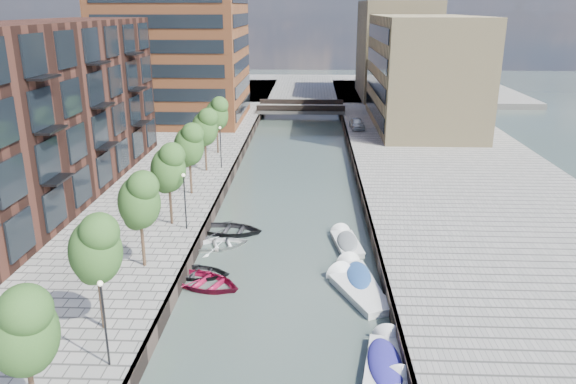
# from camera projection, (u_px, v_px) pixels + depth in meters

# --- Properties ---
(water) EXTENTS (300.00, 300.00, 0.00)m
(water) POSITION_uv_depth(u_px,v_px,m) (294.00, 178.00, 55.24)
(water) COLOR #38473F
(water) RESTS_ON ground
(quay_right) EXTENTS (20.00, 140.00, 1.00)m
(quay_right) POSITION_uv_depth(u_px,v_px,m) (459.00, 175.00, 54.43)
(quay_right) COLOR gray
(quay_right) RESTS_ON ground
(quay_wall_left) EXTENTS (0.25, 140.00, 1.00)m
(quay_wall_left) POSITION_uv_depth(u_px,v_px,m) (233.00, 173.00, 55.33)
(quay_wall_left) COLOR #332823
(quay_wall_left) RESTS_ON ground
(quay_wall_right) EXTENTS (0.25, 140.00, 1.00)m
(quay_wall_right) POSITION_uv_depth(u_px,v_px,m) (357.00, 174.00, 54.83)
(quay_wall_right) COLOR #332823
(quay_wall_right) RESTS_ON ground
(far_closure) EXTENTS (80.00, 40.00, 1.00)m
(far_closure) POSITION_uv_depth(u_px,v_px,m) (304.00, 89.00, 111.99)
(far_closure) COLOR gray
(far_closure) RESTS_ON ground
(apartment_block) EXTENTS (8.00, 38.00, 14.00)m
(apartment_block) POSITION_uv_depth(u_px,v_px,m) (37.00, 115.00, 44.04)
(apartment_block) COLOR black
(apartment_block) RESTS_ON quay_left
(tower) EXTENTS (18.00, 18.00, 30.00)m
(tower) POSITION_uv_depth(u_px,v_px,m) (173.00, 7.00, 74.60)
(tower) COLOR #9A532D
(tower) RESTS_ON quay_left
(tan_block_near) EXTENTS (12.00, 25.00, 14.00)m
(tan_block_near) POSITION_uv_depth(u_px,v_px,m) (423.00, 72.00, 72.94)
(tan_block_near) COLOR tan
(tan_block_near) RESTS_ON quay_right
(tan_block_far) EXTENTS (12.00, 20.00, 16.00)m
(tan_block_far) POSITION_uv_depth(u_px,v_px,m) (395.00, 50.00, 97.29)
(tan_block_far) COLOR tan
(tan_block_far) RESTS_ON quay_right
(bridge) EXTENTS (13.00, 6.00, 1.30)m
(bridge) POSITION_uv_depth(u_px,v_px,m) (301.00, 108.00, 85.15)
(bridge) COLOR gray
(bridge) RESTS_ON ground
(tree_0) EXTENTS (2.50, 2.50, 5.95)m
(tree_0) POSITION_uv_depth(u_px,v_px,m) (22.00, 328.00, 19.77)
(tree_0) COLOR #382619
(tree_0) RESTS_ON quay_left
(tree_1) EXTENTS (2.50, 2.50, 5.95)m
(tree_1) POSITION_uv_depth(u_px,v_px,m) (95.00, 247.00, 26.40)
(tree_1) COLOR #382619
(tree_1) RESTS_ON quay_left
(tree_2) EXTENTS (2.50, 2.50, 5.95)m
(tree_2) POSITION_uv_depth(u_px,v_px,m) (139.00, 199.00, 33.04)
(tree_2) COLOR #382619
(tree_2) RESTS_ON quay_left
(tree_3) EXTENTS (2.50, 2.50, 5.95)m
(tree_3) POSITION_uv_depth(u_px,v_px,m) (168.00, 167.00, 39.68)
(tree_3) COLOR #382619
(tree_3) RESTS_ON quay_left
(tree_4) EXTENTS (2.50, 2.50, 5.95)m
(tree_4) POSITION_uv_depth(u_px,v_px,m) (189.00, 144.00, 46.32)
(tree_4) COLOR #382619
(tree_4) RESTS_ON quay_left
(tree_5) EXTENTS (2.50, 2.50, 5.95)m
(tree_5) POSITION_uv_depth(u_px,v_px,m) (204.00, 127.00, 52.96)
(tree_5) COLOR #382619
(tree_5) RESTS_ON quay_left
(tree_6) EXTENTS (2.50, 2.50, 5.95)m
(tree_6) POSITION_uv_depth(u_px,v_px,m) (217.00, 113.00, 59.60)
(tree_6) COLOR #382619
(tree_6) RESTS_ON quay_left
(lamp_0) EXTENTS (0.24, 0.24, 4.12)m
(lamp_0) POSITION_uv_depth(u_px,v_px,m) (104.00, 314.00, 24.07)
(lamp_0) COLOR black
(lamp_0) RESTS_ON quay_left
(lamp_1) EXTENTS (0.24, 0.24, 4.12)m
(lamp_1) POSITION_uv_depth(u_px,v_px,m) (185.00, 195.00, 39.25)
(lamp_1) COLOR black
(lamp_1) RESTS_ON quay_left
(lamp_2) EXTENTS (0.24, 0.24, 4.12)m
(lamp_2) POSITION_uv_depth(u_px,v_px,m) (220.00, 143.00, 54.42)
(lamp_2) COLOR black
(lamp_2) RESTS_ON quay_left
(sloop_1) EXTENTS (4.32, 3.25, 0.85)m
(sloop_1) POSITION_uv_depth(u_px,v_px,m) (198.00, 276.00, 35.23)
(sloop_1) COLOR black
(sloop_1) RESTS_ON ground
(sloop_2) EXTENTS (5.79, 5.09, 1.00)m
(sloop_2) POSITION_uv_depth(u_px,v_px,m) (205.00, 286.00, 33.95)
(sloop_2) COLOR maroon
(sloop_2) RESTS_ON ground
(sloop_3) EXTENTS (4.94, 4.24, 0.86)m
(sloop_3) POSITION_uv_depth(u_px,v_px,m) (220.00, 247.00, 39.45)
(sloop_3) COLOR white
(sloop_3) RESTS_ON ground
(sloop_4) EXTENTS (5.40, 4.19, 1.03)m
(sloop_4) POSITION_uv_depth(u_px,v_px,m) (230.00, 233.00, 41.88)
(sloop_4) COLOR #242326
(sloop_4) RESTS_ON ground
(motorboat_0) EXTENTS (2.59, 5.28, 1.68)m
(motorboat_0) POSITION_uv_depth(u_px,v_px,m) (385.00, 362.00, 26.34)
(motorboat_0) COLOR white
(motorboat_0) RESTS_ON ground
(motorboat_2) EXTENTS (3.89, 5.70, 1.81)m
(motorboat_2) POSITION_uv_depth(u_px,v_px,m) (355.00, 290.00, 33.27)
(motorboat_2) COLOR white
(motorboat_2) RESTS_ON ground
(motorboat_3) EXTENTS (2.48, 4.98, 1.59)m
(motorboat_3) POSITION_uv_depth(u_px,v_px,m) (357.00, 276.00, 34.83)
(motorboat_3) COLOR white
(motorboat_3) RESTS_ON ground
(motorboat_4) EXTENTS (2.26, 4.75, 1.52)m
(motorboat_4) POSITION_uv_depth(u_px,v_px,m) (346.00, 242.00, 39.85)
(motorboat_4) COLOR white
(motorboat_4) RESTS_ON ground
(car) EXTENTS (1.99, 4.22, 1.40)m
(car) POSITION_uv_depth(u_px,v_px,m) (357.00, 123.00, 72.59)
(car) COLOR silver
(car) RESTS_ON quay_right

